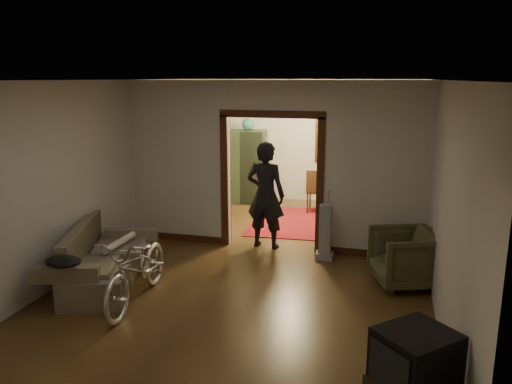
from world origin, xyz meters
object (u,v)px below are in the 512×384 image
(sofa, at_px, (102,257))
(person, at_px, (266,195))
(armchair, at_px, (405,258))
(bicycle, at_px, (137,268))
(locker, at_px, (248,167))
(desk, at_px, (351,189))

(sofa, height_order, person, person)
(armchair, height_order, person, person)
(bicycle, height_order, person, person)
(locker, bearing_deg, desk, -0.73)
(sofa, distance_m, person, 2.84)
(armchair, bearing_deg, locker, -158.68)
(sofa, relative_size, desk, 1.61)
(bicycle, distance_m, locker, 5.46)
(armchair, bearing_deg, sofa, -94.24)
(person, distance_m, desk, 3.41)
(desk, bearing_deg, armchair, -76.17)
(person, bearing_deg, sofa, 56.60)
(bicycle, height_order, locker, locker)
(bicycle, distance_m, armchair, 3.63)
(bicycle, bearing_deg, sofa, 148.22)
(sofa, height_order, locker, locker)
(sofa, distance_m, desk, 6.08)
(sofa, height_order, desk, desk)
(bicycle, xyz_separation_m, desk, (2.27, 5.67, -0.05))
(sofa, relative_size, locker, 1.06)
(bicycle, relative_size, desk, 1.59)
(armchair, bearing_deg, person, -134.33)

